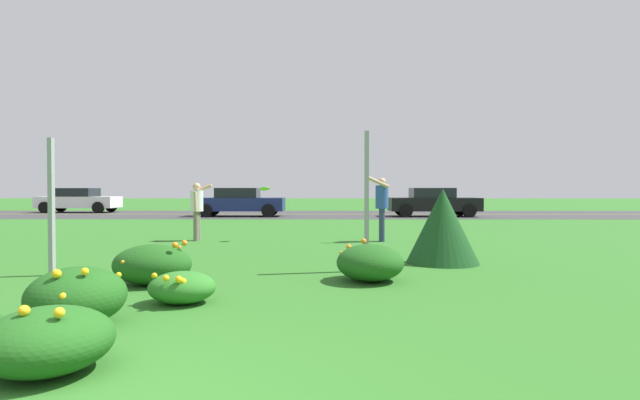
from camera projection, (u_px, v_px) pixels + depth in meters
ground_plane at (265, 235)px, 15.18m from camera, size 120.00×120.00×0.00m
highway_strip at (292, 214)px, 27.70m from camera, size 120.00×9.06×0.01m
highway_center_stripe at (292, 214)px, 27.70m from camera, size 120.00×0.16×0.00m
daylily_clump_front_left at (370, 263)px, 7.63m from camera, size 1.02×1.10×0.62m
daylily_clump_mid_left at (182, 287)px, 6.13m from camera, size 0.82×0.73×0.40m
daylily_clump_front_right at (152, 264)px, 7.34m from camera, size 1.14×0.94×0.65m
daylily_clump_near_camera at (48, 340)px, 3.82m from camera, size 0.97×0.99×0.55m
daylily_clump_mid_center at (77, 296)px, 5.14m from camera, size 0.97×1.02×0.63m
sign_post_near_path at (51, 207)px, 8.09m from camera, size 0.07×0.10×2.22m
sign_post_by_roadside at (367, 201)px, 8.52m from camera, size 0.07×0.10×2.37m
evergreen_shrub_side at (443, 226)px, 9.44m from camera, size 1.36×1.36×1.41m
person_thrower_white_shirt at (197, 206)px, 13.60m from camera, size 0.54×0.49×1.56m
person_catcher_blue_shirt at (382, 203)px, 13.39m from camera, size 0.57×0.49×1.73m
frisbee_lime at (265, 189)px, 13.54m from camera, size 0.28×0.27×0.13m
car_white_leftmost at (79, 200)px, 29.87m from camera, size 4.50×2.00×1.45m
car_navy_center_left at (239, 202)px, 25.68m from camera, size 4.50×2.00×1.45m
car_black_center_right at (433, 202)px, 25.57m from camera, size 4.50×2.00×1.45m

